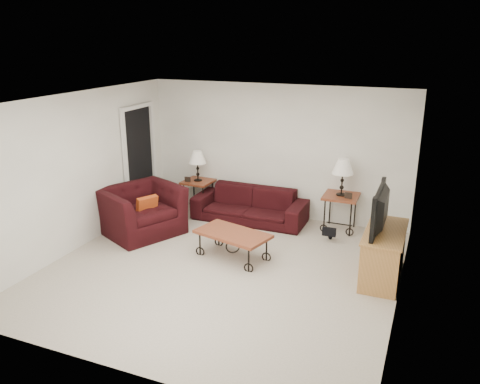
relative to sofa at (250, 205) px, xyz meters
The scene contains 20 objects.
ground 2.07m from the sofa, 80.28° to the right, with size 5.00×5.00×0.00m, color beige.
wall_back 1.11m from the sofa, 54.20° to the left, with size 5.00×0.02×2.50m, color white.
wall_front 4.63m from the sofa, 85.62° to the right, with size 5.00×0.02×2.50m, color white.
wall_left 3.10m from the sofa, 136.84° to the right, with size 0.02×5.00×2.50m, color white.
wall_right 3.62m from the sofa, 35.36° to the right, with size 0.02×5.00×2.50m, color white.
ceiling 3.00m from the sofa, 80.28° to the right, with size 5.00×5.00×0.00m, color white.
doorway 2.27m from the sofa, behind, with size 0.08×0.94×2.04m, color black.
sofa is the anchor object (origin of this frame).
side_table_left 1.18m from the sofa, behind, with size 0.55×0.55×0.60m, color brown.
side_table_right 1.66m from the sofa, ahead, with size 0.60×0.60×0.65m, color brown.
lamp_left 1.32m from the sofa, behind, with size 0.34×0.34×0.60m, color black, non-canonical shape.
lamp_right 1.79m from the sofa, ahead, with size 0.37×0.37×0.65m, color black, non-canonical shape.
photo_frame_left 1.36m from the sofa, behind, with size 0.12×0.02×0.10m, color black.
photo_frame_right 1.85m from the sofa, ahead, with size 0.13×0.02×0.11m, color black.
coffee_table 1.64m from the sofa, 78.02° to the right, with size 1.13×0.61×0.43m, color brown.
armchair 1.99m from the sofa, 140.15° to the right, with size 1.27×1.11×0.83m, color black.
throw_pillow 1.92m from the sofa, 136.11° to the right, with size 0.37×0.10×0.37m, color #B03A16.
tv_stand 2.93m from the sofa, 28.27° to the right, with size 0.50×1.21×0.73m, color #C68749.
television 3.00m from the sofa, 28.46° to the right, with size 1.08×0.14×0.62m, color black.
backpack 1.63m from the sofa, 11.15° to the right, with size 0.35×0.27×0.45m, color black.
Camera 1 is at (2.72, -5.94, 3.33)m, focal length 36.30 mm.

